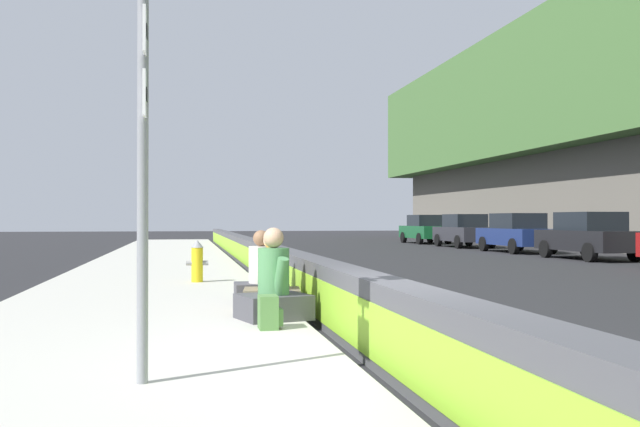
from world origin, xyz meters
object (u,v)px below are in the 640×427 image
at_px(backpack, 269,313).
at_px(parked_car_farther, 425,229).
at_px(seated_person_foreground, 274,290).
at_px(parked_car_far, 464,231).
at_px(parked_car_fourth, 589,236).
at_px(seated_person_middle, 272,285).
at_px(route_sign_post, 144,122).
at_px(parked_car_midline, 517,233).
at_px(fire_hydrant, 197,261).
at_px(seated_person_rear, 261,280).

distance_m(backpack, parked_car_farther, 34.43).
relative_size(seated_person_foreground, parked_car_far, 0.27).
relative_size(parked_car_fourth, parked_car_far, 1.00).
bearing_deg(seated_person_middle, parked_car_farther, -23.28).
height_order(seated_person_foreground, parked_car_far, parked_car_far).
bearing_deg(seated_person_foreground, route_sign_post, 156.53).
distance_m(seated_person_foreground, parked_car_midline, 23.35).
xyz_separation_m(parked_car_midline, parked_car_far, (5.74, 0.06, 0.00)).
xyz_separation_m(backpack, parked_car_fourth, (14.67, -13.29, 0.53)).
relative_size(fire_hydrant, parked_car_farther, 0.19).
height_order(seated_person_middle, parked_car_far, parked_car_far).
relative_size(seated_person_rear, parked_car_fourth, 0.25).
bearing_deg(seated_person_rear, parked_car_farther, -24.03).
relative_size(seated_person_rear, parked_car_far, 0.25).
height_order(fire_hydrant, parked_car_farther, parked_car_farther).
height_order(seated_person_foreground, parked_car_farther, parked_car_farther).
height_order(seated_person_middle, parked_car_farther, parked_car_farther).
bearing_deg(parked_car_fourth, backpack, 137.81).
bearing_deg(backpack, route_sign_post, 152.93).
height_order(seated_person_middle, parked_car_fourth, parked_car_fourth).
height_order(route_sign_post, parked_car_farther, route_sign_post).
relative_size(fire_hydrant, seated_person_middle, 0.78).
bearing_deg(seated_person_foreground, seated_person_middle, -5.71).
bearing_deg(parked_car_farther, parked_car_far, -179.89).
bearing_deg(route_sign_post, parked_car_far, -26.99).
relative_size(seated_person_foreground, seated_person_rear, 1.06).
distance_m(seated_person_foreground, seated_person_middle, 0.97).
height_order(seated_person_rear, parked_car_far, parked_car_far).
bearing_deg(seated_person_rear, backpack, 175.88).
height_order(route_sign_post, seated_person_rear, route_sign_post).
relative_size(route_sign_post, seated_person_foreground, 2.99).
distance_m(fire_hydrant, seated_person_middle, 4.87).
distance_m(backpack, parked_car_midline, 24.12).
height_order(fire_hydrant, seated_person_foreground, seated_person_foreground).
distance_m(seated_person_middle, parked_car_midline, 22.51).
xyz_separation_m(seated_person_rear, parked_car_fourth, (11.95, -13.10, 0.37)).
xyz_separation_m(parked_car_midline, parked_car_farther, (11.66, 0.07, 0.00)).
bearing_deg(parked_car_midline, parked_car_far, 0.62).
bearing_deg(parked_car_fourth, seated_person_middle, 134.66).
bearing_deg(seated_person_foreground, backpack, 169.17).
xyz_separation_m(seated_person_middle, seated_person_rear, (0.93, 0.06, 0.00)).
relative_size(fire_hydrant, seated_person_rear, 0.77).
height_order(route_sign_post, parked_car_fourth, route_sign_post).
relative_size(route_sign_post, seated_person_middle, 3.18).
bearing_deg(seated_person_foreground, seated_person_rear, -1.18).
height_order(parked_car_fourth, parked_car_farther, same).
relative_size(parked_car_midline, parked_car_far, 1.00).
relative_size(route_sign_post, parked_car_far, 0.80).
height_order(seated_person_foreground, seated_person_rear, seated_person_foreground).
distance_m(seated_person_middle, parked_car_fourth, 18.34).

